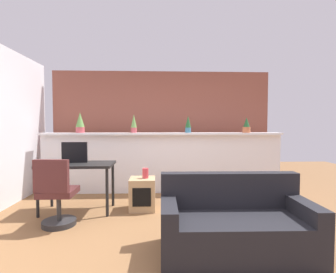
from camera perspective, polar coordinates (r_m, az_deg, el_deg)
ground_plane at (r=3.39m, az=-0.35°, el=-20.78°), size 12.00×12.00×0.00m
divider_wall at (r=5.17m, az=-1.17°, el=-5.96°), size 4.69×0.16×1.15m
plant_shelf at (r=5.07m, az=-1.17°, el=0.61°), size 4.69×0.30×0.04m
brick_wall_behind at (r=5.71m, az=-1.31°, el=1.68°), size 4.69×0.10×2.50m
potted_plant_0 at (r=5.31m, az=-18.79°, el=2.93°), size 0.17×0.17×0.40m
potted_plant_1 at (r=5.11m, az=-7.53°, el=2.83°), size 0.12×0.12×0.36m
potted_plant_2 at (r=5.11m, az=4.44°, el=2.74°), size 0.11×0.11×0.34m
potted_plant_3 at (r=5.33m, az=16.90°, el=2.27°), size 0.15×0.15×0.30m
desk at (r=4.27m, az=-19.33°, el=-6.70°), size 1.10×0.60×0.75m
tv_monitor at (r=4.33m, az=-19.88°, el=-3.29°), size 0.39×0.04×0.32m
office_chair at (r=3.78m, az=-23.32°, el=-12.28°), size 0.46×0.46×0.91m
side_cube_shelf at (r=4.21m, az=-5.65°, el=-12.46°), size 0.40×0.41×0.50m
vase_on_shelf at (r=4.14m, az=-5.00°, el=-8.04°), size 0.10×0.10×0.16m
couch at (r=2.97m, az=14.51°, el=-18.47°), size 1.57×0.79×0.80m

